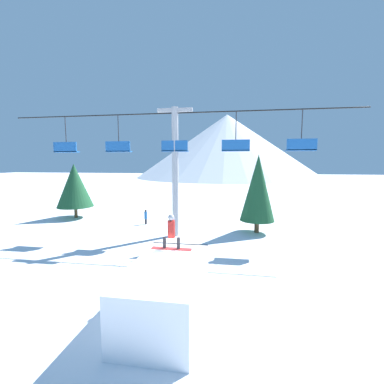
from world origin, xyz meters
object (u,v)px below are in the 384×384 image
Objects in this scene: snow_ramp at (167,291)px; snowboarder at (171,232)px; distant_skier at (146,216)px; pine_tree_near at (258,188)px.

snowboarder reaches higher than snow_ramp.
snow_ramp is at bearing -67.61° from distant_skier.
snowboarder is 10.53m from pine_tree_near.
pine_tree_near is at bearing 67.20° from snowboarder.
snow_ramp is 12.06m from pine_tree_near.
snow_ramp is 13.28m from distant_skier.
pine_tree_near is 4.66× the size of distant_skier.
pine_tree_near reaches higher than snow_ramp.
distant_skier is at bearing 172.87° from pine_tree_near.
snowboarder is 11.98m from distant_skier.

